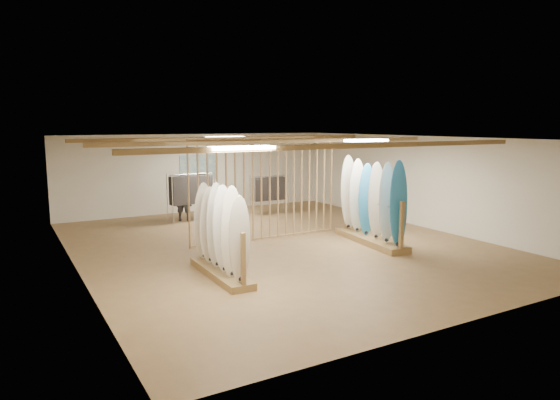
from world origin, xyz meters
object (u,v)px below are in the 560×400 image
rack_right (371,215)px  clothing_rack_a (191,190)px  rack_left (220,246)px  clothing_rack_b (269,189)px  shopper_b (203,193)px  shopper_a (183,194)px

rack_right → clothing_rack_a: rack_right is taller
rack_left → rack_right: 4.70m
rack_right → rack_left: bearing=-164.3°
clothing_rack_b → shopper_b: 2.33m
rack_left → shopper_b: (2.01, 6.18, 0.22)m
rack_left → clothing_rack_b: rack_left is taller
rack_left → clothing_rack_b: (4.32, 5.82, 0.25)m
clothing_rack_a → shopper_a: shopper_a is taller
shopper_a → shopper_b: size_ratio=1.01×
rack_right → clothing_rack_a: 6.12m
shopper_a → rack_right: bearing=157.3°
clothing_rack_b → shopper_a: 3.02m
shopper_b → rack_left: bearing=-105.8°
rack_left → rack_right: bearing=9.9°
rack_right → clothing_rack_b: (-0.33, 5.09, 0.16)m
clothing_rack_a → shopper_a: (-0.20, 0.21, -0.16)m
rack_right → clothing_rack_a: bearing=127.4°
clothing_rack_b → shopper_b: bearing=172.5°
clothing_rack_a → shopper_b: shopper_b is taller
clothing_rack_a → clothing_rack_b: clothing_rack_a is taller
rack_left → clothing_rack_a: 6.19m
rack_right → clothing_rack_b: bearing=100.3°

